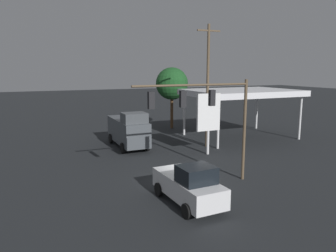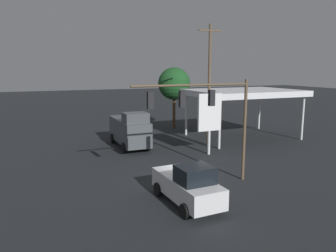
{
  "view_description": "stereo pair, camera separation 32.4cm",
  "coord_description": "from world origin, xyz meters",
  "px_view_note": "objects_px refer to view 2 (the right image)",
  "views": [
    {
      "loc": [
        8.91,
        18.14,
        7.48
      ],
      "look_at": [
        0.0,
        -2.0,
        3.6
      ],
      "focal_mm": 35.0,
      "sensor_mm": 36.0,
      "label": 1
    },
    {
      "loc": [
        8.61,
        18.27,
        7.48
      ],
      "look_at": [
        0.0,
        -2.0,
        3.6
      ],
      "focal_mm": 35.0,
      "sensor_mm": 36.0,
      "label": 2
    }
  ],
  "objects_px": {
    "delivery_truck": "(130,130)",
    "utility_pole": "(209,84)",
    "price_sign": "(210,114)",
    "traffic_signal_assembly": "(206,108)",
    "pickup_parked": "(188,185)",
    "street_tree": "(174,84)"
  },
  "relations": [
    {
      "from": "delivery_truck",
      "to": "utility_pole",
      "type": "bearing_deg",
      "value": 68.86
    },
    {
      "from": "utility_pole",
      "to": "price_sign",
      "type": "height_order",
      "value": "utility_pole"
    },
    {
      "from": "price_sign",
      "to": "utility_pole",
      "type": "bearing_deg",
      "value": -118.49
    },
    {
      "from": "traffic_signal_assembly",
      "to": "utility_pole",
      "type": "relative_size",
      "value": 0.69
    },
    {
      "from": "pickup_parked",
      "to": "utility_pole",
      "type": "bearing_deg",
      "value": 143.13
    },
    {
      "from": "traffic_signal_assembly",
      "to": "delivery_truck",
      "type": "height_order",
      "value": "traffic_signal_assembly"
    },
    {
      "from": "delivery_truck",
      "to": "street_tree",
      "type": "height_order",
      "value": "street_tree"
    },
    {
      "from": "traffic_signal_assembly",
      "to": "utility_pole",
      "type": "height_order",
      "value": "utility_pole"
    },
    {
      "from": "utility_pole",
      "to": "delivery_truck",
      "type": "xyz_separation_m",
      "value": [
        7.03,
        -2.74,
        -4.35
      ]
    },
    {
      "from": "utility_pole",
      "to": "delivery_truck",
      "type": "distance_m",
      "value": 8.72
    },
    {
      "from": "utility_pole",
      "to": "price_sign",
      "type": "relative_size",
      "value": 2.14
    },
    {
      "from": "utility_pole",
      "to": "price_sign",
      "type": "xyz_separation_m",
      "value": [
        1.4,
        2.59,
        -2.46
      ]
    },
    {
      "from": "traffic_signal_assembly",
      "to": "price_sign",
      "type": "xyz_separation_m",
      "value": [
        -4.19,
        -6.7,
        -1.48
      ]
    },
    {
      "from": "street_tree",
      "to": "price_sign",
      "type": "bearing_deg",
      "value": 79.43
    },
    {
      "from": "price_sign",
      "to": "delivery_truck",
      "type": "distance_m",
      "value": 7.98
    },
    {
      "from": "delivery_truck",
      "to": "price_sign",
      "type": "bearing_deg",
      "value": 46.73
    },
    {
      "from": "delivery_truck",
      "to": "street_tree",
      "type": "bearing_deg",
      "value": 133.65
    },
    {
      "from": "traffic_signal_assembly",
      "to": "pickup_parked",
      "type": "relative_size",
      "value": 1.5
    },
    {
      "from": "utility_pole",
      "to": "price_sign",
      "type": "distance_m",
      "value": 3.83
    },
    {
      "from": "pickup_parked",
      "to": "street_tree",
      "type": "height_order",
      "value": "street_tree"
    },
    {
      "from": "traffic_signal_assembly",
      "to": "street_tree",
      "type": "xyz_separation_m",
      "value": [
        -6.61,
        -19.67,
        0.53
      ]
    },
    {
      "from": "delivery_truck",
      "to": "street_tree",
      "type": "xyz_separation_m",
      "value": [
        -8.05,
        -7.63,
        3.91
      ]
    }
  ]
}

